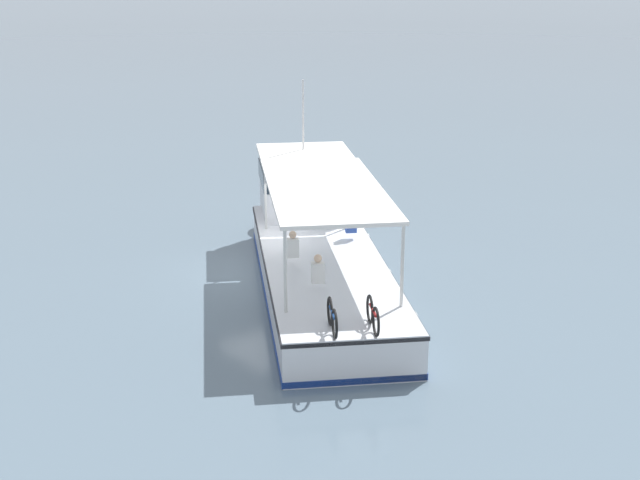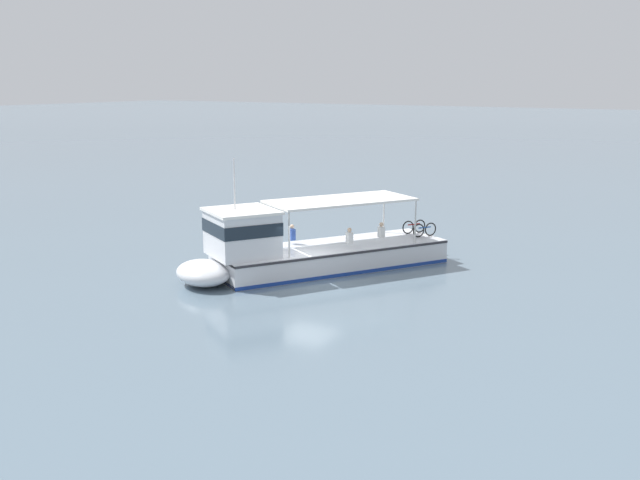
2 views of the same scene
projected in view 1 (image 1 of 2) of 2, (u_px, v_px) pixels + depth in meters
The scene contains 2 objects.
ground_plane at pixel (269, 272), 25.29m from camera, with size 400.00×400.00×0.00m, color slate.
ferry_main at pixel (316, 242), 24.78m from camera, with size 12.52×9.12×5.32m.
Camera 1 is at (-19.65, 13.40, 8.79)m, focal length 47.57 mm.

